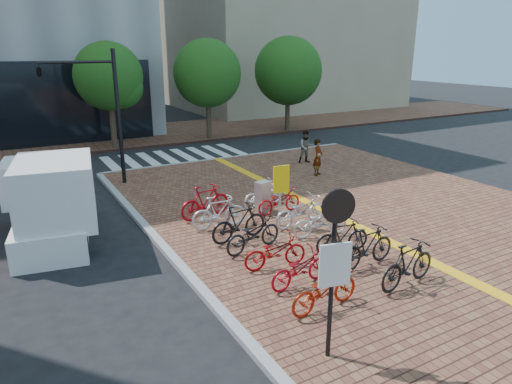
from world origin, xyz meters
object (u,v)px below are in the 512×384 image
pedestrian_b (306,147)px  yellow_sign (281,185)px  pedestrian_a (318,157)px  bike_1 (300,268)px  bike_11 (300,211)px  bike_4 (239,222)px  notice_sign (335,255)px  bike_6 (205,201)px  bike_7 (408,264)px  utility_box (263,197)px  bike_12 (279,201)px  bike_9 (342,236)px  traffic_light_pole (84,94)px  bike_0 (325,290)px  bike_2 (275,252)px  bike_5 (219,212)px  bike_13 (263,194)px  bike_8 (367,247)px  bike_10 (320,222)px  bike_3 (253,234)px  box_truck (50,201)px

pedestrian_b → yellow_sign: (-5.75, -6.66, 0.60)m
pedestrian_a → bike_1: bearing=-162.7°
bike_11 → yellow_sign: yellow_sign is taller
bike_4 → notice_sign: (-1.04, -5.68, 1.52)m
bike_6 → bike_11: bearing=-142.9°
bike_7 → notice_sign: size_ratio=0.58×
yellow_sign → utility_box: bearing=81.8°
bike_12 → pedestrian_a: bearing=-53.6°
bike_9 → pedestrian_b: (5.31, 9.23, 0.31)m
traffic_light_pole → bike_0: bearing=-77.8°
bike_2 → bike_5: bike_5 is taller
bike_12 → bike_13: (-0.10, 0.92, 0.02)m
bike_1 → pedestrian_a: (6.51, 8.00, 0.37)m
bike_4 → bike_8: 3.85m
bike_7 → bike_10: size_ratio=1.06×
bike_3 → traffic_light_pole: bearing=6.6°
notice_sign → bike_8: bearing=37.9°
bike_9 → bike_13: bearing=8.4°
bike_7 → pedestrian_b: (5.17, 11.49, 0.23)m
bike_6 → bike_13: 2.31m
bike_2 → bike_11: size_ratio=0.89×
bike_3 → bike_12: size_ratio=1.11×
bike_9 → utility_box: utility_box is taller
bike_3 → bike_12: 3.21m
pedestrian_a → utility_box: pedestrian_a is taller
bike_9 → pedestrian_b: 10.65m
traffic_light_pole → yellow_sign: bearing=-59.6°
bike_12 → notice_sign: bearing=152.2°
box_truck → bike_13: bearing=-6.6°
bike_4 → bike_6: (-0.11, 2.29, 0.01)m
bike_5 → pedestrian_b: bearing=-47.0°
bike_10 → bike_13: 3.30m
bike_8 → bike_3: bearing=37.9°
bike_6 → bike_10: 4.04m
bike_8 → traffic_light_pole: traffic_light_pole is taller
traffic_light_pole → pedestrian_a: bearing=-18.5°
box_truck → pedestrian_a: bearing=8.4°
bike_10 → notice_sign: notice_sign is taller
bike_0 → bike_10: bike_0 is taller
bike_10 → bike_12: bike_10 is taller
bike_8 → pedestrian_a: 9.15m
pedestrian_b → bike_10: bearing=-104.5°
bike_8 → yellow_sign: yellow_sign is taller
bike_3 → yellow_sign: yellow_sign is taller
bike_12 → bike_4: bearing=119.1°
bike_0 → bike_7: bearing=-97.8°
bike_12 → pedestrian_b: pedestrian_b is taller
bike_10 → utility_box: 2.83m
bike_10 → bike_6: bearing=46.5°
bike_1 → notice_sign: 3.19m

